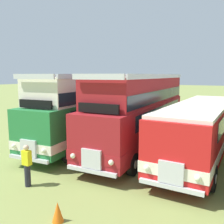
# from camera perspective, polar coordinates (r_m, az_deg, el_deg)

# --- Properties ---
(ground_plane) EXTENTS (200.00, 200.00, 0.00)m
(ground_plane) POSITION_cam_1_polar(r_m,az_deg,el_deg) (14.44, 19.54, -9.97)
(ground_plane) COLOR olive
(bus_first_in_row) EXTENTS (3.17, 11.21, 4.52)m
(bus_first_in_row) POSITION_cam_1_polar(r_m,az_deg,el_deg) (16.36, -5.42, 1.13)
(bus_first_in_row) COLOR #237538
(bus_first_in_row) RESTS_ON ground
(bus_second_in_row) EXTENTS (2.85, 11.60, 4.52)m
(bus_second_in_row) POSITION_cam_1_polar(r_m,az_deg,el_deg) (15.06, 6.71, 0.47)
(bus_second_in_row) COLOR maroon
(bus_second_in_row) RESTS_ON ground
(bus_third_in_row) EXTENTS (2.88, 10.90, 2.99)m
(bus_third_in_row) POSITION_cam_1_polar(r_m,az_deg,el_deg) (13.96, 19.88, -3.16)
(bus_third_in_row) COLOR red
(bus_third_in_row) RESTS_ON ground
(cone_mid_row) EXTENTS (0.36, 0.36, 0.63)m
(cone_mid_row) POSITION_cam_1_polar(r_m,az_deg,el_deg) (8.29, -12.46, -21.68)
(cone_mid_row) COLOR orange
(cone_mid_row) RESTS_ON ground
(marshal_person) EXTENTS (0.36, 0.24, 1.73)m
(marshal_person) POSITION_cam_1_polar(r_m,az_deg,el_deg) (10.65, -19.08, -11.57)
(marshal_person) COLOR #23232D
(marshal_person) RESTS_ON ground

